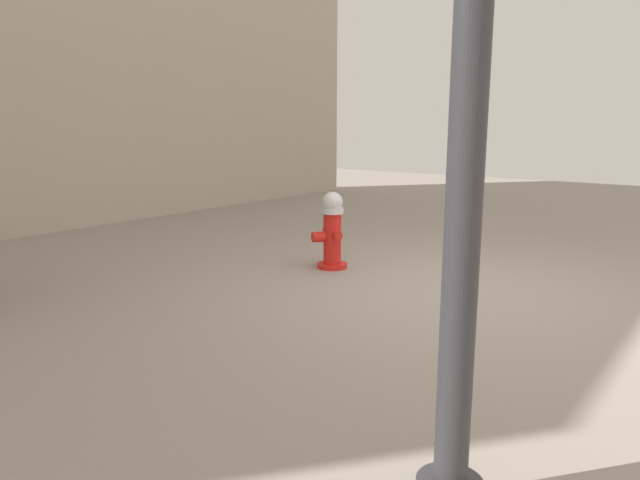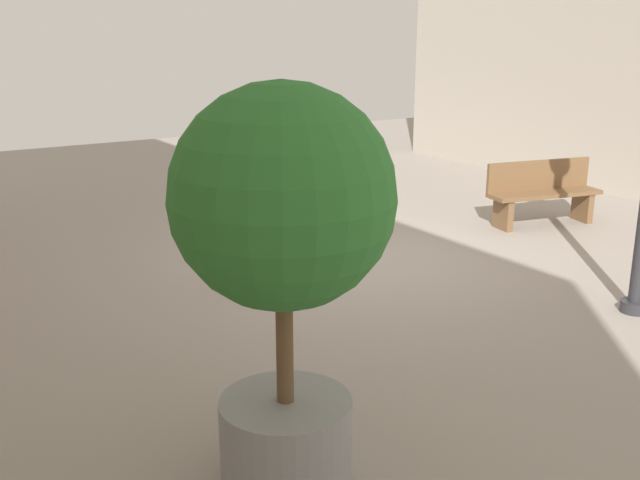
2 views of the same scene
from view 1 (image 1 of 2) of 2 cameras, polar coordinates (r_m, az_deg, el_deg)
ground_plane at (r=5.64m, az=13.25°, el=-5.01°), size 23.40×23.40×0.00m
fire_hydrant at (r=6.31m, az=1.17°, el=0.97°), size 0.40×0.39×0.84m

